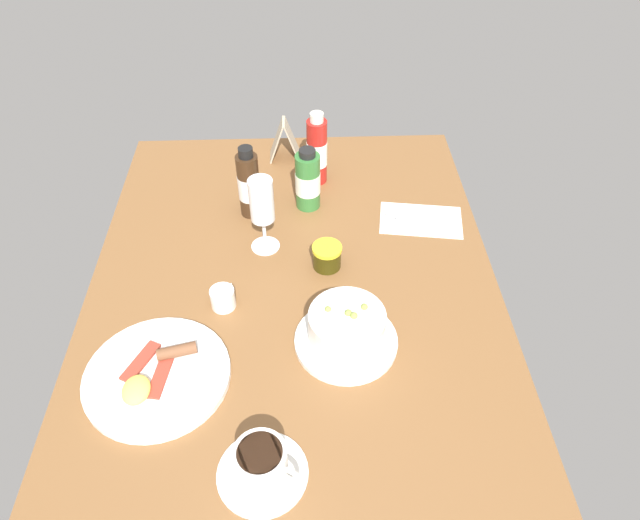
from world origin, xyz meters
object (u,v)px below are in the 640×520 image
(cutlery_setting, at_px, (419,219))
(breakfast_plate, at_px, (156,376))
(sauce_bottle_brown, at_px, (249,185))
(wine_glass, at_px, (262,204))
(sauce_bottle_red, at_px, (317,151))
(coffee_cup, at_px, (262,465))
(creamer_jug, at_px, (223,298))
(sauce_bottle_green, at_px, (308,181))
(porridge_bowl, at_px, (347,329))
(jam_jar, at_px, (327,256))
(menu_card, at_px, (284,140))

(cutlery_setting, distance_m, breakfast_plate, 0.68)
(sauce_bottle_brown, bearing_deg, wine_glass, -163.34)
(sauce_bottle_red, bearing_deg, coffee_cup, 171.79)
(creamer_jug, bearing_deg, breakfast_plate, 148.28)
(breakfast_plate, bearing_deg, cutlery_setting, -52.08)
(sauce_bottle_green, height_order, sauce_bottle_brown, sauce_bottle_brown)
(porridge_bowl, relative_size, wine_glass, 1.08)
(creamer_jug, bearing_deg, jam_jar, -63.43)
(sauce_bottle_green, bearing_deg, jam_jar, -170.53)
(wine_glass, xyz_separation_m, sauce_bottle_green, (0.14, -0.10, -0.05))
(cutlery_setting, height_order, creamer_jug, creamer_jug)
(sauce_bottle_red, bearing_deg, wine_glass, 153.24)
(porridge_bowl, distance_m, sauce_bottle_brown, 0.44)
(porridge_bowl, bearing_deg, sauce_bottle_red, 4.01)
(sauce_bottle_green, relative_size, breakfast_plate, 0.60)
(wine_glass, relative_size, menu_card, 1.65)
(coffee_cup, height_order, sauce_bottle_red, sauce_bottle_red)
(jam_jar, bearing_deg, sauce_bottle_green, 9.47)
(sauce_bottle_green, xyz_separation_m, breakfast_plate, (-0.48, 0.28, -0.06))
(porridge_bowl, distance_m, sauce_bottle_green, 0.42)
(sauce_bottle_brown, height_order, breakfast_plate, sauce_bottle_brown)
(coffee_cup, distance_m, creamer_jug, 0.36)
(sauce_bottle_red, distance_m, sauce_bottle_brown, 0.20)
(porridge_bowl, height_order, jam_jar, porridge_bowl)
(jam_jar, bearing_deg, menu_card, 12.57)
(menu_card, bearing_deg, jam_jar, -167.43)
(porridge_bowl, xyz_separation_m, menu_card, (0.62, 0.12, 0.01))
(sauce_bottle_brown, bearing_deg, creamer_jug, 171.94)
(jam_jar, relative_size, sauce_bottle_red, 0.33)
(sauce_bottle_green, distance_m, sauce_bottle_red, 0.10)
(coffee_cup, distance_m, sauce_bottle_green, 0.67)
(creamer_jug, distance_m, sauce_bottle_green, 0.36)
(wine_glass, xyz_separation_m, breakfast_plate, (-0.34, 0.18, -0.11))
(sauce_bottle_brown, distance_m, breakfast_plate, 0.49)
(creamer_jug, height_order, sauce_bottle_green, sauce_bottle_green)
(cutlery_setting, bearing_deg, sauce_bottle_brown, 83.57)
(creamer_jug, relative_size, jam_jar, 0.87)
(jam_jar, distance_m, sauce_bottle_red, 0.31)
(sauce_bottle_brown, bearing_deg, cutlery_setting, -96.43)
(wine_glass, bearing_deg, sauce_bottle_brown, 16.66)
(porridge_bowl, distance_m, cutlery_setting, 0.40)
(sauce_bottle_green, relative_size, sauce_bottle_red, 0.83)
(cutlery_setting, bearing_deg, jam_jar, 122.76)
(sauce_bottle_green, bearing_deg, cutlery_setting, -104.65)
(creamer_jug, distance_m, jam_jar, 0.23)
(cutlery_setting, bearing_deg, breakfast_plate, 127.92)
(cutlery_setting, xyz_separation_m, creamer_jug, (-0.25, 0.43, 0.02))
(cutlery_setting, relative_size, wine_glass, 1.14)
(menu_card, bearing_deg, coffee_cup, 178.08)
(sauce_bottle_brown, bearing_deg, breakfast_plate, 162.37)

